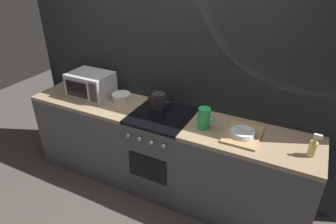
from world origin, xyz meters
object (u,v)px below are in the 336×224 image
stove_unit (162,152)px  spray_bottle (313,148)px  dish_pile (243,134)px  microwave (91,85)px  mixing_bowl (121,97)px  kettle (159,101)px  pitcher (204,118)px

stove_unit → spray_bottle: spray_bottle is taller
stove_unit → dish_pile: bearing=-1.1°
microwave → mixing_bowl: size_ratio=2.30×
microwave → spray_bottle: size_ratio=2.27×
kettle → spray_bottle: bearing=-6.6°
kettle → mixing_bowl: (-0.45, -0.02, -0.04)m
stove_unit → spray_bottle: 1.47m
spray_bottle → stove_unit: bearing=177.8°
mixing_bowl → pitcher: 1.01m
stove_unit → dish_pile: size_ratio=2.25×
pitcher → spray_bottle: size_ratio=0.99×
stove_unit → pitcher: bearing=-4.6°
kettle → pitcher: bearing=-15.6°
kettle → mixing_bowl: kettle is taller
microwave → dish_pile: size_ratio=1.15×
stove_unit → spray_bottle: size_ratio=4.43×
stove_unit → pitcher: size_ratio=4.50×
mixing_bowl → spray_bottle: (1.91, -0.15, 0.04)m
microwave → mixing_bowl: bearing=7.9°
pitcher → stove_unit: bearing=175.4°
stove_unit → kettle: bearing=127.7°
kettle → pitcher: pitcher is taller
dish_pile → spray_bottle: (0.55, -0.04, 0.06)m
stove_unit → microwave: size_ratio=1.96×
stove_unit → pitcher: (0.46, -0.04, 0.55)m
pitcher → dish_pile: size_ratio=0.50×
mixing_bowl → dish_pile: bearing=-4.5°
stove_unit → microwave: microwave is taller
dish_pile → kettle: bearing=171.7°
stove_unit → microwave: bearing=177.4°
pitcher → microwave: bearing=176.7°
microwave → pitcher: bearing=-3.3°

